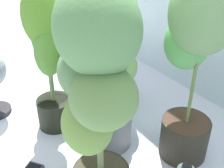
% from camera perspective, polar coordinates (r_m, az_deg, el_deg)
% --- Properties ---
extents(ground_plane, '(8.00, 8.00, 0.00)m').
position_cam_1_polar(ground_plane, '(1.56, -3.27, -12.64)').
color(ground_plane, silver).
rests_on(ground_plane, ground).
extents(potted_plant_front_right, '(0.40, 0.35, 0.93)m').
position_cam_1_polar(potted_plant_front_right, '(0.98, -3.03, -1.64)').
color(potted_plant_front_right, '#2B221E').
rests_on(potted_plant_front_right, ground).
extents(potted_plant_center, '(0.41, 0.36, 0.75)m').
position_cam_1_polar(potted_plant_center, '(1.34, -0.94, 2.66)').
color(potted_plant_center, slate).
rests_on(potted_plant_center, ground).
extents(potted_plant_back_right, '(0.36, 0.31, 0.91)m').
position_cam_1_polar(potted_plant_back_right, '(1.28, 16.15, 5.77)').
color(potted_plant_back_right, '#2B281D').
rests_on(potted_plant_back_right, ground).
extents(potted_plant_front_left, '(0.31, 0.26, 0.81)m').
position_cam_1_polar(potted_plant_front_left, '(1.50, -12.68, 6.47)').
color(potted_plant_front_left, black).
rests_on(potted_plant_front_left, ground).
extents(potted_plant_back_left, '(0.38, 0.34, 0.90)m').
position_cam_1_polar(potted_plant_back_left, '(1.67, 0.61, 11.85)').
color(potted_plant_back_left, black).
rests_on(potted_plant_back_left, ground).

